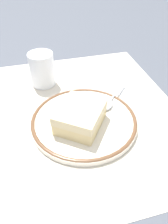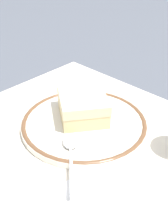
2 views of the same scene
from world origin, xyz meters
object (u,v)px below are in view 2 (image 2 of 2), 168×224
Objects in this scene: spoon at (71,146)px; plate at (84,123)px; napkin at (115,198)px; cake_slice at (83,106)px.

plate is at bearing 118.19° from spoon.
spoon is (0.04, -0.07, 0.01)m from plate.
spoon is 0.77× the size of napkin.
cake_slice is 0.19m from napkin.
spoon is at bearing -61.81° from plate.
napkin is (0.14, -0.09, -0.01)m from plate.
cake_slice is at bearing 141.26° from plate.
cake_slice reaches higher than plate.
plate is 1.64× the size of napkin.
spoon is at bearing 168.65° from napkin.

